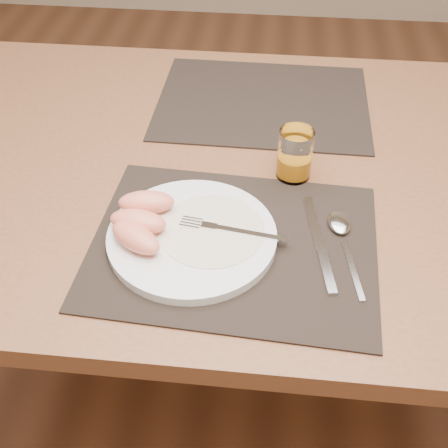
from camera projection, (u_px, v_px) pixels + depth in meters
ground at (237, 379)px, 1.57m from camera, size 5.00×5.00×0.00m
table at (242, 197)px, 1.11m from camera, size 1.40×0.90×0.75m
placemat_near at (234, 244)px, 0.89m from camera, size 0.47×0.37×0.00m
placemat_far at (263, 102)px, 1.21m from camera, size 0.45×0.35×0.00m
plate at (192, 237)px, 0.89m from camera, size 0.27×0.27×0.02m
plate_dressing at (211, 230)px, 0.89m from camera, size 0.17×0.17×0.00m
fork at (224, 229)px, 0.89m from camera, size 0.18×0.04×0.00m
knife at (321, 250)px, 0.88m from camera, size 0.05×0.22×0.01m
spoon at (341, 229)px, 0.91m from camera, size 0.05×0.19×0.01m
juice_glass at (295, 157)px, 0.99m from camera, size 0.06×0.06×0.09m
grapefruit_wedges at (140, 220)px, 0.88m from camera, size 0.10×0.15×0.04m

